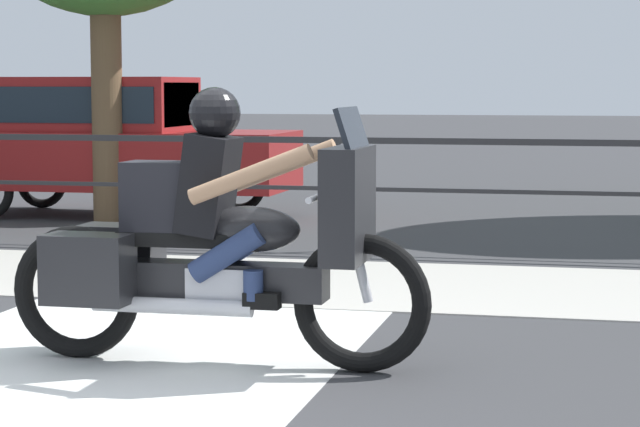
# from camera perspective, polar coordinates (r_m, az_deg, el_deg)

# --- Properties ---
(ground_plane) EXTENTS (120.00, 120.00, 0.00)m
(ground_plane) POSITION_cam_1_polar(r_m,az_deg,el_deg) (6.95, -8.40, -7.37)
(ground_plane) COLOR #38383A
(sidewalk_band) EXTENTS (44.00, 2.40, 0.01)m
(sidewalk_band) POSITION_cam_1_polar(r_m,az_deg,el_deg) (10.13, -1.41, -3.09)
(sidewalk_band) COLOR #B7B2A8
(sidewalk_band) RESTS_ON ground
(crosswalk_band) EXTENTS (2.66, 6.00, 0.01)m
(crosswalk_band) POSITION_cam_1_polar(r_m,az_deg,el_deg) (6.87, -11.22, -7.53)
(crosswalk_band) COLOR silver
(crosswalk_band) RESTS_ON ground
(fence_railing) EXTENTS (36.00, 0.05, 1.09)m
(fence_railing) POSITION_cam_1_polar(r_m,az_deg,el_deg) (11.88, 0.84, 2.40)
(fence_railing) COLOR #232326
(fence_railing) RESTS_ON ground
(motorcycle) EXTENTS (2.47, 0.76, 1.58)m
(motorcycle) POSITION_cam_1_polar(r_m,az_deg,el_deg) (7.05, -4.92, -1.30)
(motorcycle) COLOR black
(motorcycle) RESTS_ON ground
(parked_car) EXTENTS (4.29, 1.61, 1.68)m
(parked_car) POSITION_cam_1_polar(r_m,az_deg,el_deg) (15.32, -9.70, 3.43)
(parked_car) COLOR maroon
(parked_car) RESTS_ON ground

